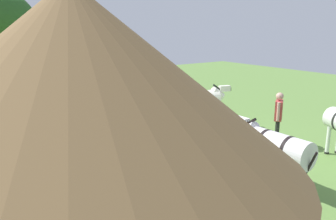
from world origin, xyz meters
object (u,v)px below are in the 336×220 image
at_px(shade_umbrella, 98,59).
at_px(patio_chair_near_lawn, 75,124).
at_px(patio_dining_table, 101,112).
at_px(zebra_nearest_camera, 197,100).
at_px(patio_chair_west_end, 124,122).
at_px(patio_chair_east_end, 127,110).
at_px(standing_watcher, 278,114).
at_px(patio_chair_near_hut, 80,111).
at_px(zebra_toward_hut, 275,147).
at_px(striped_lounge_chair, 176,149).
at_px(guest_beside_umbrella, 112,93).
at_px(thatched_hut, 78,138).

height_order(shade_umbrella, patio_chair_near_lawn, shade_umbrella).
height_order(shade_umbrella, patio_dining_table, shade_umbrella).
bearing_deg(zebra_nearest_camera, patio_chair_west_end, -88.35).
relative_size(patio_chair_east_end, standing_watcher, 0.55).
height_order(patio_chair_west_end, patio_chair_near_hut, same).
relative_size(zebra_nearest_camera, zebra_toward_hut, 1.01).
height_order(patio_dining_table, patio_chair_east_end, patio_chair_east_end).
bearing_deg(patio_chair_west_end, shade_umbrella, 90.00).
xyz_separation_m(patio_chair_west_end, striped_lounge_chair, (-2.44, -0.30, -0.26)).
height_order(shade_umbrella, guest_beside_umbrella, shade_umbrella).
bearing_deg(zebra_nearest_camera, patio_chair_near_lawn, -93.16).
bearing_deg(zebra_toward_hut, shade_umbrella, 102.79).
xyz_separation_m(patio_chair_east_end, standing_watcher, (-4.70, -2.55, 0.47)).
xyz_separation_m(thatched_hut, patio_chair_near_hut, (7.98, -3.01, -1.75)).
relative_size(standing_watcher, zebra_nearest_camera, 0.71).
height_order(patio_dining_table, patio_chair_near_lawn, patio_chair_near_lawn).
bearing_deg(thatched_hut, striped_lounge_chair, -49.81).
height_order(thatched_hut, patio_chair_near_lawn, thatched_hut).
relative_size(patio_chair_near_lawn, patio_chair_east_end, 1.00).
distance_m(striped_lounge_chair, zebra_toward_hut, 2.79).
height_order(standing_watcher, zebra_nearest_camera, standing_watcher).
xyz_separation_m(patio_chair_near_lawn, guest_beside_umbrella, (1.83, -2.22, 0.47)).
xyz_separation_m(thatched_hut, striped_lounge_chair, (3.35, -3.96, -2.01)).
height_order(patio_chair_east_end, zebra_toward_hut, zebra_toward_hut).
height_order(patio_chair_west_end, zebra_toward_hut, zebra_toward_hut).
height_order(thatched_hut, patio_dining_table, thatched_hut).
relative_size(patio_chair_west_end, zebra_nearest_camera, 0.39).
bearing_deg(patio_chair_west_end, striped_lounge_chair, -99.02).
relative_size(patio_dining_table, patio_chair_near_lawn, 1.47).
height_order(guest_beside_umbrella, standing_watcher, standing_watcher).
xyz_separation_m(patio_chair_west_end, standing_watcher, (-3.41, -3.36, 0.47)).
bearing_deg(zebra_toward_hut, guest_beside_umbrella, 91.72).
bearing_deg(patio_chair_near_hut, patio_dining_table, 90.00).
bearing_deg(patio_chair_west_end, zebra_toward_hut, -93.53).
bearing_deg(patio_chair_near_lawn, zebra_toward_hut, 3.36).
height_order(patio_chair_near_hut, zebra_nearest_camera, zebra_nearest_camera).
height_order(patio_chair_west_end, guest_beside_umbrella, guest_beside_umbrella).
xyz_separation_m(guest_beside_umbrella, zebra_toward_hut, (-7.55, -0.28, -0.06)).
bearing_deg(zebra_nearest_camera, thatched_hut, -34.61).
relative_size(thatched_hut, patio_chair_near_lawn, 5.99).
bearing_deg(thatched_hut, standing_watcher, -71.25).
distance_m(thatched_hut, patio_dining_table, 7.82).
bearing_deg(standing_watcher, zebra_nearest_camera, 72.24).
distance_m(patio_dining_table, zebra_nearest_camera, 3.35).
relative_size(shade_umbrella, zebra_nearest_camera, 1.54).
xyz_separation_m(shade_umbrella, patio_chair_east_end, (0.19, -1.12, -1.95)).
relative_size(patio_chair_east_end, guest_beside_umbrella, 0.55).
bearing_deg(zebra_toward_hut, patio_dining_table, 102.79).
relative_size(thatched_hut, patio_chair_near_hut, 5.99).
height_order(patio_chair_near_lawn, patio_chair_east_end, same).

